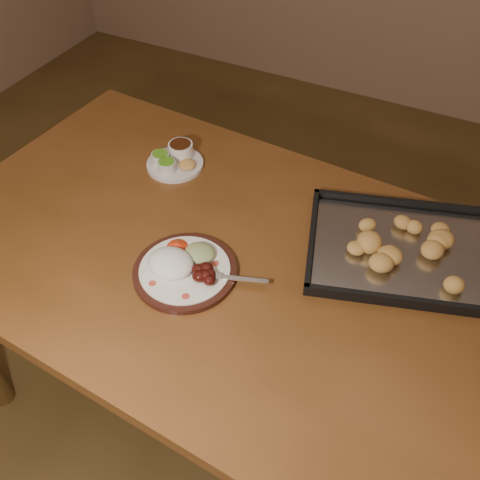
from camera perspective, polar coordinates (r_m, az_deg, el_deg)
The scene contains 5 objects.
ground at distance 2.03m, azimuth -4.07°, elevation -11.30°, with size 4.00×4.00×0.00m, color brown.
dining_table at distance 1.37m, azimuth -1.41°, elevation -4.08°, with size 1.56×1.00×0.75m.
dinner_plate at distance 1.25m, azimuth -6.06°, elevation -2.87°, with size 0.31×0.24×0.06m.
condiment_saucer at distance 1.55m, azimuth -6.97°, elevation 8.53°, with size 0.16×0.16×0.05m.
baking_tray at distance 1.34m, azimuth 17.21°, elevation -0.91°, with size 0.54×0.46×0.05m.
Camera 1 is at (0.62, -0.93, 1.69)m, focal length 40.00 mm.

